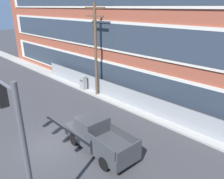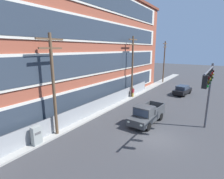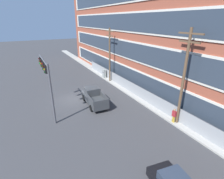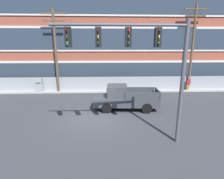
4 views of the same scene
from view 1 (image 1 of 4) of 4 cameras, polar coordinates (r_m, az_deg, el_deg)
The scene contains 7 objects.
ground_plane at distance 15.17m, azimuth -15.36°, elevation -13.76°, with size 160.00×160.00×0.00m, color #38383A.
sidewalk_building_side at distance 19.52m, azimuth 5.33°, elevation -4.54°, with size 80.00×1.61×0.16m, color #9E9B93.
brick_mill_building at distance 23.19m, azimuth 12.67°, elevation 18.79°, with size 50.21×10.44×15.53m.
chain_link_fence at distance 18.45m, azimuth 8.55°, elevation -3.56°, with size 30.16×0.06×1.71m.
pickup_truck_dark_grey at distance 13.77m, azimuth -3.60°, elevation -12.09°, with size 5.34×2.22×2.00m.
utility_pole_near_corner at distance 20.75m, azimuth -4.29°, elevation 11.03°, with size 2.59×0.26×8.83m.
electrical_cabinet at distance 23.29m, azimuth -7.51°, elevation 1.65°, with size 0.72×0.48×1.65m.
Camera 1 is at (11.30, -5.57, 8.44)m, focal length 35.00 mm.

